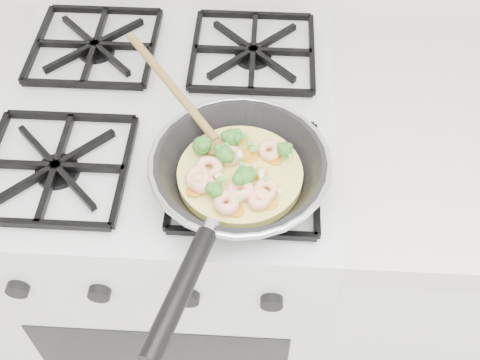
{
  "coord_description": "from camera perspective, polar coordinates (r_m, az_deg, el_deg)",
  "views": [
    {
      "loc": [
        0.17,
        0.97,
        1.64
      ],
      "look_at": [
        0.14,
        1.53,
        0.93
      ],
      "focal_mm": 44.51,
      "sensor_mm": 36.0,
      "label": 1
    }
  ],
  "objects": [
    {
      "name": "skillet",
      "position": [
        0.88,
        -0.27,
        0.77
      ],
      "size": [
        0.34,
        0.56,
        0.09
      ],
      "rotation": [
        0.0,
        0.0,
        -0.06
      ],
      "color": "black",
      "rests_on": "stove"
    },
    {
      "name": "stove",
      "position": [
        1.4,
        -5.51,
        -6.28
      ],
      "size": [
        0.6,
        0.6,
        0.92
      ],
      "color": "silver",
      "rests_on": "ground"
    }
  ]
}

